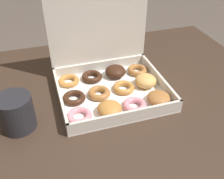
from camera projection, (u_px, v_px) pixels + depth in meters
name	position (u px, v px, depth m)	size (l,w,h in m)	color
dining_table	(121.00, 127.00, 0.86)	(1.09, 0.96, 0.71)	#38281E
donut_box	(111.00, 72.00, 0.85)	(0.34, 0.30, 0.35)	white
coffee_mug	(16.00, 111.00, 0.70)	(0.10, 0.10, 0.10)	#232328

